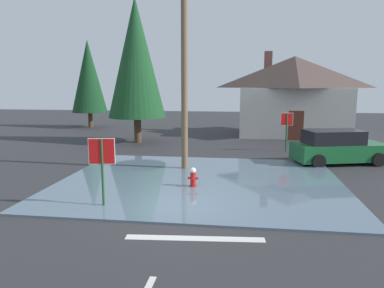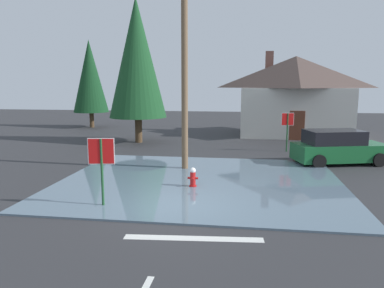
{
  "view_description": "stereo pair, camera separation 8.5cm",
  "coord_description": "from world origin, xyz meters",
  "px_view_note": "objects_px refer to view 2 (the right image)",
  "views": [
    {
      "loc": [
        2.05,
        -10.84,
        3.8
      ],
      "look_at": [
        0.08,
        3.35,
        1.45
      ],
      "focal_mm": 34.42,
      "sensor_mm": 36.0,
      "label": 1
    },
    {
      "loc": [
        2.14,
        -10.83,
        3.8
      ],
      "look_at": [
        0.08,
        3.35,
        1.45
      ],
      "focal_mm": 34.42,
      "sensor_mm": 36.0,
      "label": 2
    }
  ],
  "objects_px": {
    "stop_sign_near": "(101,158)",
    "utility_pole": "(185,66)",
    "fire_hydrant": "(193,178)",
    "pine_tree_tall_left": "(137,58)",
    "parked_car": "(338,148)",
    "pine_tree_mid_left": "(90,76)",
    "house": "(295,95)",
    "stop_sign_far": "(287,124)"
  },
  "relations": [
    {
      "from": "parked_car",
      "to": "house",
      "type": "bearing_deg",
      "value": 94.86
    },
    {
      "from": "utility_pole",
      "to": "pine_tree_tall_left",
      "type": "relative_size",
      "value": 0.96
    },
    {
      "from": "fire_hydrant",
      "to": "parked_car",
      "type": "xyz_separation_m",
      "value": [
        6.29,
        5.16,
        0.4
      ]
    },
    {
      "from": "parked_car",
      "to": "pine_tree_mid_left",
      "type": "height_order",
      "value": "pine_tree_mid_left"
    },
    {
      "from": "stop_sign_near",
      "to": "pine_tree_tall_left",
      "type": "height_order",
      "value": "pine_tree_tall_left"
    },
    {
      "from": "pine_tree_mid_left",
      "to": "house",
      "type": "bearing_deg",
      "value": -7.91
    },
    {
      "from": "house",
      "to": "pine_tree_mid_left",
      "type": "bearing_deg",
      "value": 172.09
    },
    {
      "from": "fire_hydrant",
      "to": "stop_sign_far",
      "type": "bearing_deg",
      "value": 62.44
    },
    {
      "from": "stop_sign_near",
      "to": "house",
      "type": "distance_m",
      "value": 19.47
    },
    {
      "from": "fire_hydrant",
      "to": "utility_pole",
      "type": "relative_size",
      "value": 0.09
    },
    {
      "from": "house",
      "to": "pine_tree_mid_left",
      "type": "relative_size",
      "value": 1.12
    },
    {
      "from": "fire_hydrant",
      "to": "pine_tree_mid_left",
      "type": "distance_m",
      "value": 21.39
    },
    {
      "from": "pine_tree_tall_left",
      "to": "pine_tree_mid_left",
      "type": "xyz_separation_m",
      "value": [
        -6.45,
        7.5,
        -0.98
      ]
    },
    {
      "from": "fire_hydrant",
      "to": "utility_pole",
      "type": "xyz_separation_m",
      "value": [
        -0.77,
        2.87,
        4.18
      ]
    },
    {
      "from": "fire_hydrant",
      "to": "house",
      "type": "xyz_separation_m",
      "value": [
        5.43,
        15.24,
        2.63
      ]
    },
    {
      "from": "stop_sign_near",
      "to": "pine_tree_mid_left",
      "type": "height_order",
      "value": "pine_tree_mid_left"
    },
    {
      "from": "fire_hydrant",
      "to": "pine_tree_tall_left",
      "type": "distance_m",
      "value": 12.34
    },
    {
      "from": "stop_sign_near",
      "to": "pine_tree_tall_left",
      "type": "xyz_separation_m",
      "value": [
        -2.56,
        12.59,
        3.84
      ]
    },
    {
      "from": "pine_tree_tall_left",
      "to": "pine_tree_mid_left",
      "type": "bearing_deg",
      "value": 130.73
    },
    {
      "from": "stop_sign_far",
      "to": "parked_car",
      "type": "relative_size",
      "value": 0.47
    },
    {
      "from": "fire_hydrant",
      "to": "pine_tree_mid_left",
      "type": "height_order",
      "value": "pine_tree_mid_left"
    },
    {
      "from": "parked_car",
      "to": "pine_tree_tall_left",
      "type": "height_order",
      "value": "pine_tree_tall_left"
    },
    {
      "from": "utility_pole",
      "to": "parked_car",
      "type": "xyz_separation_m",
      "value": [
        7.06,
        2.29,
        -3.79
      ]
    },
    {
      "from": "utility_pole",
      "to": "stop_sign_near",
      "type": "bearing_deg",
      "value": -107.51
    },
    {
      "from": "fire_hydrant",
      "to": "utility_pole",
      "type": "distance_m",
      "value": 5.13
    },
    {
      "from": "utility_pole",
      "to": "parked_car",
      "type": "distance_m",
      "value": 8.33
    },
    {
      "from": "stop_sign_near",
      "to": "utility_pole",
      "type": "relative_size",
      "value": 0.25
    },
    {
      "from": "parked_car",
      "to": "pine_tree_tall_left",
      "type": "relative_size",
      "value": 0.5
    },
    {
      "from": "pine_tree_mid_left",
      "to": "fire_hydrant",
      "type": "bearing_deg",
      "value": -56.87
    },
    {
      "from": "stop_sign_near",
      "to": "utility_pole",
      "type": "distance_m",
      "value": 6.38
    },
    {
      "from": "fire_hydrant",
      "to": "pine_tree_mid_left",
      "type": "bearing_deg",
      "value": 123.13
    },
    {
      "from": "stop_sign_far",
      "to": "pine_tree_tall_left",
      "type": "bearing_deg",
      "value": 167.66
    },
    {
      "from": "stop_sign_near",
      "to": "fire_hydrant",
      "type": "distance_m",
      "value": 3.7
    },
    {
      "from": "stop_sign_far",
      "to": "house",
      "type": "distance_m",
      "value": 7.41
    },
    {
      "from": "house",
      "to": "stop_sign_near",
      "type": "bearing_deg",
      "value": -114.0
    },
    {
      "from": "stop_sign_near",
      "to": "house",
      "type": "bearing_deg",
      "value": 66.0
    },
    {
      "from": "house",
      "to": "pine_tree_mid_left",
      "type": "xyz_separation_m",
      "value": [
        -16.91,
        2.35,
        1.41
      ]
    },
    {
      "from": "utility_pole",
      "to": "house",
      "type": "relative_size",
      "value": 1.04
    },
    {
      "from": "house",
      "to": "parked_car",
      "type": "distance_m",
      "value": 10.36
    },
    {
      "from": "stop_sign_near",
      "to": "stop_sign_far",
      "type": "xyz_separation_m",
      "value": [
        6.68,
        10.57,
        0.0
      ]
    },
    {
      "from": "stop_sign_near",
      "to": "pine_tree_tall_left",
      "type": "distance_m",
      "value": 13.41
    },
    {
      "from": "fire_hydrant",
      "to": "stop_sign_near",
      "type": "bearing_deg",
      "value": -134.59
    }
  ]
}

